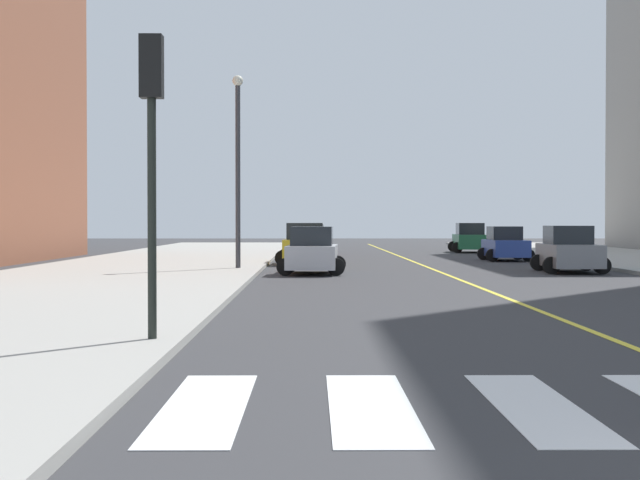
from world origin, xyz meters
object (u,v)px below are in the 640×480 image
object	(u,v)px
car_yellow_nearest	(305,245)
traffic_light_far_corner	(152,126)
car_red_second	(311,240)
car_silver_third	(312,252)
car_gray_fifth	(569,251)
car_blue_fourth	(505,245)
street_lamp	(238,155)
car_green_sixth	(470,239)

from	to	relation	value
car_yellow_nearest	traffic_light_far_corner	xyz separation A→B (m)	(-2.21, -29.70, 2.62)
car_red_second	car_silver_third	size ratio (longest dim) A/B	1.01
car_red_second	car_gray_fifth	xyz separation A→B (m)	(10.39, -21.06, -0.01)
car_blue_fourth	car_gray_fifth	bearing A→B (deg)	91.09
traffic_light_far_corner	street_lamp	bearing A→B (deg)	91.18
car_red_second	street_lamp	bearing A→B (deg)	-97.24
car_red_second	car_blue_fourth	world-z (taller)	car_red_second
car_green_sixth	traffic_light_far_corner	world-z (taller)	traffic_light_far_corner
car_gray_fifth	car_red_second	bearing A→B (deg)	-61.12
car_yellow_nearest	car_red_second	distance (m)	13.82
car_silver_third	traffic_light_far_corner	world-z (taller)	traffic_light_far_corner
car_green_sixth	car_red_second	bearing A→B (deg)	23.02
car_red_second	car_green_sixth	world-z (taller)	car_green_sixth
car_yellow_nearest	car_silver_third	world-z (taller)	car_yellow_nearest
car_yellow_nearest	traffic_light_far_corner	bearing A→B (deg)	-93.26
traffic_light_far_corner	street_lamp	distance (m)	23.25
traffic_light_far_corner	car_gray_fifth	bearing A→B (deg)	60.28
car_green_sixth	car_blue_fourth	bearing A→B (deg)	90.78
car_blue_fourth	car_gray_fifth	size ratio (longest dim) A/B	0.94
car_yellow_nearest	car_green_sixth	xyz separation A→B (m)	(10.87, 17.76, -0.01)
car_silver_third	street_lamp	world-z (taller)	street_lamp
car_yellow_nearest	car_gray_fifth	bearing A→B (deg)	-33.32
car_silver_third	street_lamp	xyz separation A→B (m)	(-3.03, 1.87, 3.88)
car_red_second	car_blue_fourth	bearing A→B (deg)	-42.43
car_green_sixth	car_gray_fifth	bearing A→B (deg)	92.13
car_yellow_nearest	car_green_sixth	world-z (taller)	car_yellow_nearest
car_yellow_nearest	street_lamp	size ratio (longest dim) A/B	0.57
car_green_sixth	car_yellow_nearest	bearing A→B (deg)	61.25
car_yellow_nearest	traffic_light_far_corner	world-z (taller)	traffic_light_far_corner
car_gray_fifth	street_lamp	xyz separation A→B (m)	(-13.30, 0.75, 3.86)
car_silver_third	car_blue_fourth	size ratio (longest dim) A/B	1.05
car_yellow_nearest	car_blue_fourth	size ratio (longest dim) A/B	1.11
car_red_second	traffic_light_far_corner	distance (m)	43.67
car_blue_fourth	car_gray_fifth	xyz separation A→B (m)	(0.20, -11.45, 0.04)
car_green_sixth	traffic_light_far_corner	size ratio (longest dim) A/B	0.93
car_gray_fifth	street_lamp	size ratio (longest dim) A/B	0.55
car_yellow_nearest	car_gray_fifth	world-z (taller)	car_yellow_nearest
car_gray_fifth	car_blue_fourth	bearing A→B (deg)	-86.36
car_blue_fourth	car_silver_third	bearing A→B (deg)	51.37
traffic_light_far_corner	car_yellow_nearest	bearing A→B (deg)	85.75
car_yellow_nearest	car_blue_fourth	distance (m)	11.23
car_yellow_nearest	car_red_second	xyz separation A→B (m)	(0.23, 13.82, -0.04)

